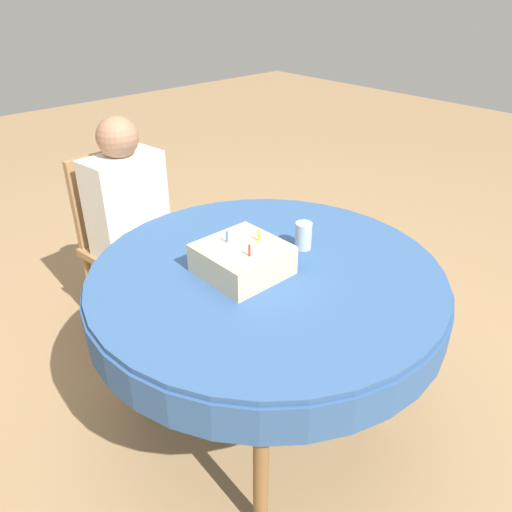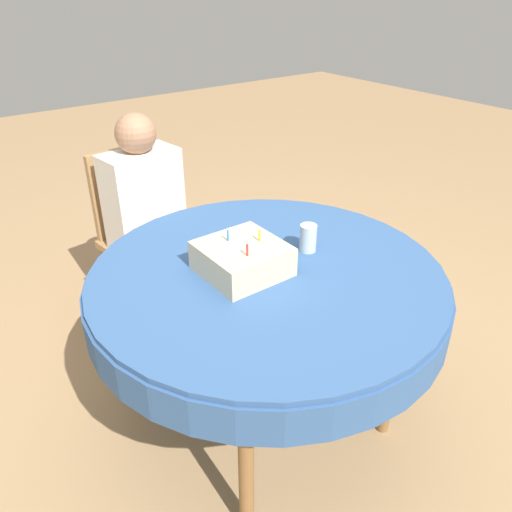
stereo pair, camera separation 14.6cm
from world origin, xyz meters
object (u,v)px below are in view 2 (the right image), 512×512
at_px(drinking_glass, 308,238).
at_px(person, 147,206).
at_px(birthday_cake, 242,258).
at_px(chair, 141,232).

bearing_deg(drinking_glass, person, 105.39).
xyz_separation_m(birthday_cake, drinking_glass, (0.29, -0.02, -0.00)).
height_order(chair, birthday_cake, chair).
distance_m(chair, birthday_cake, 0.99).
xyz_separation_m(person, drinking_glass, (0.24, -0.88, 0.12)).
bearing_deg(drinking_glass, birthday_cake, 175.42).
distance_m(chair, drinking_glass, 1.05).
bearing_deg(chair, person, -90.00).
distance_m(chair, person, 0.20).
height_order(chair, drinking_glass, chair).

